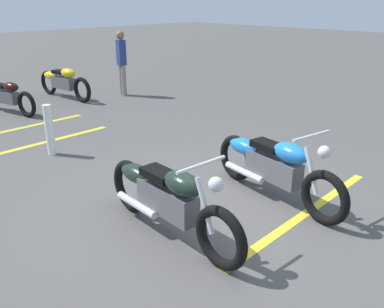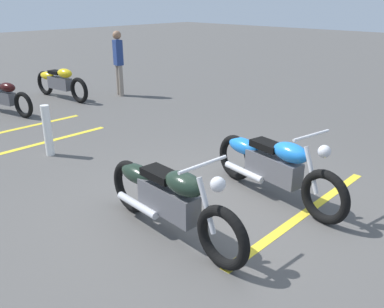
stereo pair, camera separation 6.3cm
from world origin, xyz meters
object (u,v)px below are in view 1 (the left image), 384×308
Objects in this scene: motorcycle_row_left at (6,95)px; bystander_near_row at (122,60)px; motorcycle_bright_foreground at (273,165)px; motorcycle_dark_foreground at (166,197)px; motorcycle_row_far_left at (63,81)px; bollard_post at (49,130)px.

bystander_near_row is at bearing 70.09° from motorcycle_row_left.
bystander_near_row reaches higher than motorcycle_row_left.
motorcycle_bright_foreground is at bearing -5.61° from motorcycle_row_left.
motorcycle_dark_foreground is 7.25m from bystander_near_row.
motorcycle_row_far_left is at bearing 163.16° from motorcycle_dark_foreground.
motorcycle_row_far_left is at bearing 92.62° from motorcycle_row_left.
motorcycle_row_left is (6.86, 0.68, -0.06)m from motorcycle_bright_foreground.
motorcycle_row_far_left is at bearing -31.81° from bollard_post.
motorcycle_dark_foreground is 2.57× the size of bollard_post.
motorcycle_bright_foreground is at bearing -160.37° from bollard_post.
bystander_near_row is (6.41, -2.30, 0.49)m from motorcycle_bright_foreground.
bystander_near_row is (-0.87, -1.30, 0.51)m from motorcycle_row_far_left.
motorcycle_bright_foreground is 1.29× the size of bystander_near_row.
motorcycle_dark_foreground is at bearing 174.59° from bollard_post.
motorcycle_row_left is at bearing -164.35° from motorcycle_bright_foreground.
motorcycle_bright_foreground reaches higher than motorcycle_row_left.
motorcycle_row_left is at bearing -81.34° from motorcycle_row_far_left.
motorcycle_bright_foreground is 1.14× the size of motorcycle_row_left.
motorcycle_row_left is 3.06m from bystander_near_row.
bollard_post is (-3.68, 2.28, -0.01)m from motorcycle_row_far_left.
motorcycle_row_left is (-0.41, 1.68, -0.04)m from motorcycle_row_far_left.
motorcycle_bright_foreground is 1.03× the size of motorcycle_row_far_left.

